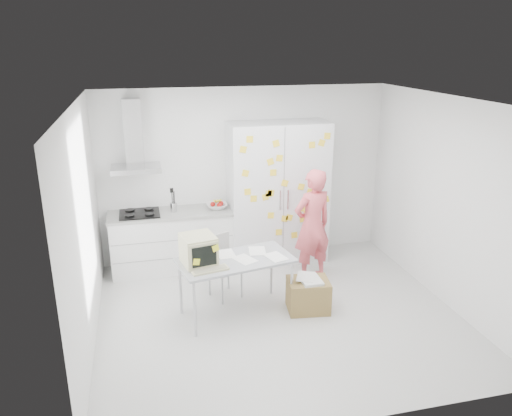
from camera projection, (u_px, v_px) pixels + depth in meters
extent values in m
cube|color=silver|center=(278.00, 315.00, 6.42)|extent=(4.50, 4.00, 0.02)
cube|color=white|center=(245.00, 174.00, 7.83)|extent=(4.50, 0.02, 2.70)
cube|color=white|center=(84.00, 231.00, 5.49)|extent=(0.02, 4.00, 2.70)
cube|color=white|center=(446.00, 202.00, 6.48)|extent=(0.02, 4.00, 2.70)
cube|color=white|center=(282.00, 101.00, 5.55)|extent=(4.50, 4.00, 0.02)
cube|color=white|center=(172.00, 242.00, 7.58)|extent=(1.80, 0.60, 0.88)
cube|color=gray|center=(173.00, 241.00, 7.25)|extent=(1.76, 0.01, 0.01)
cube|color=gray|center=(174.00, 258.00, 7.34)|extent=(1.76, 0.01, 0.01)
cube|color=#9E9E99|center=(171.00, 213.00, 7.43)|extent=(1.84, 0.63, 0.04)
cube|color=black|center=(140.00, 214.00, 7.32)|extent=(0.58, 0.50, 0.03)
cylinder|color=black|center=(130.00, 215.00, 7.17)|extent=(0.14, 0.14, 0.02)
cylinder|color=black|center=(149.00, 214.00, 7.23)|extent=(0.14, 0.14, 0.02)
cylinder|color=black|center=(130.00, 210.00, 7.39)|extent=(0.14, 0.14, 0.02)
cylinder|color=black|center=(149.00, 209.00, 7.45)|extent=(0.14, 0.14, 0.02)
cylinder|color=silver|center=(174.00, 207.00, 7.41)|extent=(0.10, 0.10, 0.14)
cylinder|color=black|center=(172.00, 201.00, 7.39)|extent=(0.01, 0.01, 0.30)
cylinder|color=black|center=(175.00, 201.00, 7.37)|extent=(0.01, 0.01, 0.30)
cylinder|color=black|center=(174.00, 200.00, 7.40)|extent=(0.01, 0.01, 0.30)
cube|color=black|center=(172.00, 190.00, 7.34)|extent=(0.05, 0.01, 0.07)
imported|color=white|center=(217.00, 206.00, 7.57)|extent=(0.31, 0.31, 0.08)
sphere|color=#B2140F|center=(213.00, 204.00, 7.56)|extent=(0.08, 0.08, 0.08)
sphere|color=#B2140F|center=(219.00, 205.00, 7.52)|extent=(0.08, 0.08, 0.08)
sphere|color=#B2140F|center=(221.00, 203.00, 7.61)|extent=(0.08, 0.08, 0.08)
cylinder|color=yellow|center=(215.00, 201.00, 7.56)|extent=(0.09, 0.17, 0.10)
cylinder|color=yellow|center=(217.00, 201.00, 7.56)|extent=(0.04, 0.17, 0.10)
cylinder|color=yellow|center=(219.00, 201.00, 7.57)|extent=(0.08, 0.17, 0.10)
cube|color=silver|center=(136.00, 168.00, 7.15)|extent=(0.70, 0.48, 0.07)
cube|color=silver|center=(133.00, 132.00, 7.11)|extent=(0.26, 0.24, 0.95)
cube|color=silver|center=(278.00, 193.00, 7.71)|extent=(1.50, 0.65, 2.20)
cube|color=slate|center=(284.00, 200.00, 7.40)|extent=(0.01, 0.01, 2.16)
cube|color=silver|center=(280.00, 200.00, 7.38)|extent=(0.02, 0.02, 0.30)
cube|color=silver|center=(288.00, 200.00, 7.41)|extent=(0.02, 0.02, 0.30)
cube|color=yellow|center=(312.00, 145.00, 7.24)|extent=(0.10, 0.00, 0.10)
cube|color=yellow|center=(322.00, 143.00, 7.26)|extent=(0.12, 0.00, 0.12)
cube|color=yellow|center=(326.00, 200.00, 7.56)|extent=(0.12, 0.00, 0.12)
cube|color=yellow|center=(269.00, 194.00, 7.32)|extent=(0.10, 0.00, 0.10)
cube|color=yellow|center=(285.00, 183.00, 7.32)|extent=(0.12, 0.00, 0.12)
cube|color=yellow|center=(307.00, 213.00, 7.56)|extent=(0.12, 0.00, 0.12)
cube|color=yellow|center=(271.00, 215.00, 7.43)|extent=(0.10, 0.00, 0.10)
cube|color=yellow|center=(276.00, 143.00, 7.10)|extent=(0.12, 0.00, 0.12)
cube|color=yellow|center=(289.00, 218.00, 7.51)|extent=(0.12, 0.00, 0.12)
cube|color=yellow|center=(310.00, 192.00, 7.46)|extent=(0.12, 0.00, 0.12)
cube|color=yellow|center=(302.00, 208.00, 7.52)|extent=(0.10, 0.00, 0.10)
cube|color=yellow|center=(270.00, 162.00, 7.17)|extent=(0.12, 0.00, 0.12)
cube|color=yellow|center=(254.00, 199.00, 7.29)|extent=(0.10, 0.00, 0.10)
cube|color=yellow|center=(248.00, 192.00, 7.23)|extent=(0.10, 0.00, 0.10)
cube|color=yellow|center=(243.00, 149.00, 7.02)|extent=(0.11, 0.00, 0.11)
cube|color=yellow|center=(279.00, 232.00, 7.55)|extent=(0.10, 0.00, 0.10)
cube|color=yellow|center=(271.00, 193.00, 7.32)|extent=(0.11, 0.00, 0.11)
cube|color=yellow|center=(317.00, 228.00, 7.68)|extent=(0.11, 0.00, 0.11)
cube|color=yellow|center=(327.00, 136.00, 7.25)|extent=(0.10, 0.00, 0.10)
cube|color=yellow|center=(273.00, 173.00, 7.23)|extent=(0.10, 0.00, 0.10)
cube|color=yellow|center=(265.00, 197.00, 7.32)|extent=(0.11, 0.00, 0.11)
cube|color=yellow|center=(294.00, 235.00, 7.63)|extent=(0.10, 0.00, 0.10)
cube|color=yellow|center=(250.00, 139.00, 6.99)|extent=(0.10, 0.00, 0.10)
cube|color=yellow|center=(245.00, 173.00, 7.13)|extent=(0.12, 0.00, 0.12)
cube|color=yellow|center=(303.00, 219.00, 7.58)|extent=(0.11, 0.00, 0.11)
cube|color=yellow|center=(279.00, 158.00, 7.18)|extent=(0.11, 0.00, 0.11)
cube|color=yellow|center=(301.00, 187.00, 7.40)|extent=(0.11, 0.00, 0.11)
cube|color=yellow|center=(285.00, 219.00, 7.50)|extent=(0.11, 0.00, 0.11)
imported|color=#E65963|center=(312.00, 225.00, 7.13)|extent=(0.69, 0.54, 1.66)
cube|color=#A4A7AF|center=(236.00, 260.00, 6.21)|extent=(1.52, 0.96, 0.03)
cylinder|color=#BAB9BF|center=(195.00, 309.00, 5.82)|extent=(0.04, 0.04, 0.72)
cylinder|color=#BAB9BF|center=(292.00, 288.00, 6.33)|extent=(0.04, 0.04, 0.72)
cylinder|color=#BAB9BF|center=(180.00, 288.00, 6.32)|extent=(0.04, 0.04, 0.72)
cylinder|color=#BAB9BF|center=(271.00, 270.00, 6.83)|extent=(0.04, 0.04, 0.72)
cube|color=beige|center=(198.00, 250.00, 6.03)|extent=(0.45, 0.47, 0.36)
cube|color=beige|center=(204.00, 256.00, 5.85)|extent=(0.36, 0.09, 0.32)
cube|color=black|center=(204.00, 256.00, 5.84)|extent=(0.30, 0.06, 0.25)
cube|color=#FEFF2E|center=(196.00, 262.00, 5.81)|extent=(0.09, 0.02, 0.09)
cube|color=#FEFF2E|center=(216.00, 248.00, 5.87)|extent=(0.09, 0.02, 0.10)
cube|color=beige|center=(210.00, 270.00, 5.88)|extent=(0.46, 0.23, 0.03)
cube|color=gray|center=(210.00, 269.00, 5.88)|extent=(0.42, 0.19, 0.01)
cube|color=white|center=(245.00, 259.00, 6.20)|extent=(0.32, 0.36, 0.00)
cube|color=white|center=(257.00, 251.00, 6.44)|extent=(0.25, 0.33, 0.00)
cube|color=white|center=(276.00, 257.00, 6.26)|extent=(0.29, 0.35, 0.00)
cube|color=white|center=(226.00, 254.00, 6.35)|extent=(0.22, 0.31, 0.00)
cube|color=#ACACAA|center=(225.00, 269.00, 6.74)|extent=(0.51, 0.51, 0.04)
cube|color=#ACACAA|center=(218.00, 249.00, 6.79)|extent=(0.35, 0.18, 0.43)
cylinder|color=#A7A9AC|center=(222.00, 291.00, 6.60)|extent=(0.03, 0.03, 0.40)
cylinder|color=#A7A9AC|center=(242.00, 284.00, 6.78)|extent=(0.03, 0.03, 0.40)
cylinder|color=#A7A9AC|center=(210.00, 282.00, 6.83)|extent=(0.03, 0.03, 0.40)
cylinder|color=#A7A9AC|center=(228.00, 276.00, 7.01)|extent=(0.03, 0.03, 0.40)
cube|color=olive|center=(308.00, 295.00, 6.46)|extent=(0.57, 0.48, 0.42)
cube|color=silver|center=(311.00, 280.00, 6.37)|extent=(0.25, 0.34, 0.04)
cube|color=silver|center=(306.00, 276.00, 6.42)|extent=(0.33, 0.37, 0.00)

